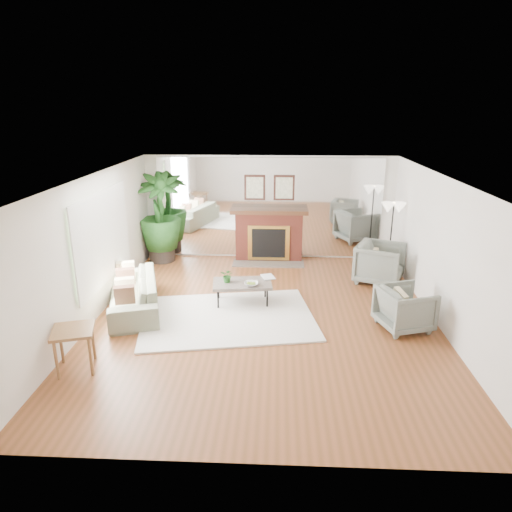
# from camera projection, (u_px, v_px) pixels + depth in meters

# --- Properties ---
(ground) EXTENTS (7.00, 7.00, 0.00)m
(ground) POSITION_uv_depth(u_px,v_px,m) (265.00, 318.00, 8.16)
(ground) COLOR brown
(ground) RESTS_ON ground
(wall_left) EXTENTS (0.02, 7.00, 2.50)m
(wall_left) POSITION_uv_depth(u_px,v_px,m) (93.00, 249.00, 7.90)
(wall_left) COLOR white
(wall_left) RESTS_ON ground
(wall_right) EXTENTS (0.02, 7.00, 2.50)m
(wall_right) POSITION_uv_depth(u_px,v_px,m) (443.00, 254.00, 7.63)
(wall_right) COLOR white
(wall_right) RESTS_ON ground
(wall_back) EXTENTS (6.00, 0.02, 2.50)m
(wall_back) POSITION_uv_depth(u_px,v_px,m) (269.00, 208.00, 11.07)
(wall_back) COLOR white
(wall_back) RESTS_ON ground
(mirror_panel) EXTENTS (5.40, 0.04, 2.40)m
(mirror_panel) POSITION_uv_depth(u_px,v_px,m) (269.00, 208.00, 11.05)
(mirror_panel) COLOR silver
(mirror_panel) RESTS_ON wall_back
(window_panel) EXTENTS (0.04, 2.40, 1.50)m
(window_panel) POSITION_uv_depth(u_px,v_px,m) (103.00, 237.00, 8.25)
(window_panel) COLOR #B2E09E
(window_panel) RESTS_ON wall_left
(fireplace) EXTENTS (1.85, 0.83, 2.05)m
(fireplace) POSITION_uv_depth(u_px,v_px,m) (269.00, 234.00, 11.04)
(fireplace) COLOR maroon
(fireplace) RESTS_ON ground
(area_rug) EXTENTS (3.35, 2.65, 0.03)m
(area_rug) POSITION_uv_depth(u_px,v_px,m) (228.00, 317.00, 8.14)
(area_rug) COLOR white
(area_rug) RESTS_ON ground
(coffee_table) EXTENTS (1.16, 0.76, 0.44)m
(coffee_table) POSITION_uv_depth(u_px,v_px,m) (242.00, 284.00, 8.62)
(coffee_table) COLOR #655A50
(coffee_table) RESTS_ON ground
(sofa) EXTENTS (1.42, 2.29, 0.62)m
(sofa) POSITION_uv_depth(u_px,v_px,m) (133.00, 293.00, 8.44)
(sofa) COLOR gray
(sofa) RESTS_ON ground
(armchair_back) EXTENTS (1.23, 1.22, 0.86)m
(armchair_back) POSITION_uv_depth(u_px,v_px,m) (380.00, 263.00, 9.69)
(armchair_back) COLOR gray
(armchair_back) RESTS_ON ground
(armchair_front) EXTENTS (1.01, 1.00, 0.74)m
(armchair_front) POSITION_uv_depth(u_px,v_px,m) (405.00, 308.00, 7.68)
(armchair_front) COLOR gray
(armchair_front) RESTS_ON ground
(side_table) EXTENTS (0.70, 0.70, 0.64)m
(side_table) POSITION_uv_depth(u_px,v_px,m) (73.00, 336.00, 6.42)
(side_table) COLOR brown
(side_table) RESTS_ON ground
(potted_ficus) EXTENTS (1.21, 1.21, 2.14)m
(potted_ficus) POSITION_uv_depth(u_px,v_px,m) (160.00, 215.00, 10.82)
(potted_ficus) COLOR black
(potted_ficus) RESTS_ON ground
(floor_lamp) EXTENTS (0.53, 0.29, 1.63)m
(floor_lamp) POSITION_uv_depth(u_px,v_px,m) (393.00, 214.00, 9.85)
(floor_lamp) COLOR black
(floor_lamp) RESTS_ON ground
(tabletop_plant) EXTENTS (0.30, 0.28, 0.27)m
(tabletop_plant) POSITION_uv_depth(u_px,v_px,m) (228.00, 276.00, 8.57)
(tabletop_plant) COLOR #296424
(tabletop_plant) RESTS_ON coffee_table
(fruit_bowl) EXTENTS (0.26, 0.26, 0.06)m
(fruit_bowl) POSITION_uv_depth(u_px,v_px,m) (251.00, 284.00, 8.45)
(fruit_bowl) COLOR brown
(fruit_bowl) RESTS_ON coffee_table
(book) EXTENTS (0.31, 0.36, 0.02)m
(book) POSITION_uv_depth(u_px,v_px,m) (262.00, 278.00, 8.82)
(book) COLOR brown
(book) RESTS_ON coffee_table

